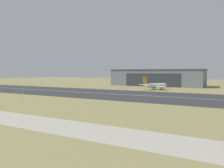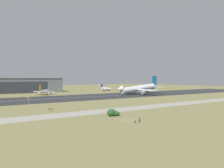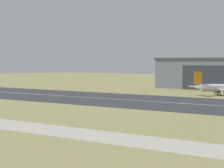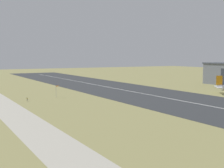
% 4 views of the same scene
% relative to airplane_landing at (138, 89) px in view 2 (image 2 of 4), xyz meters
% --- Properties ---
extents(ground_plane, '(743.73, 743.73, 0.00)m').
position_rel_airplane_landing_xyz_m(ground_plane, '(-90.18, -49.07, -5.59)').
color(ground_plane, olive).
extents(runway_strip, '(503.73, 54.94, 0.06)m').
position_rel_airplane_landing_xyz_m(runway_strip, '(-90.18, 0.57, -5.56)').
color(runway_strip, '#2B2D30').
rests_on(runway_strip, ground_plane).
extents(runway_centreline, '(453.36, 0.70, 0.01)m').
position_rel_airplane_landing_xyz_m(runway_centreline, '(-90.18, 0.57, -5.52)').
color(runway_centreline, silver).
rests_on(runway_centreline, runway_strip).
extents(taxiway_road, '(377.80, 12.35, 0.05)m').
position_rel_airplane_landing_xyz_m(taxiway_road, '(-90.18, -75.63, -5.56)').
color(taxiway_road, '#A8A393').
rests_on(taxiway_road, ground_plane).
extents(hangar_building, '(88.03, 33.00, 16.16)m').
position_rel_airplane_landing_xyz_m(hangar_building, '(-92.56, 93.09, 2.51)').
color(hangar_building, slate).
rests_on(hangar_building, ground_plane).
extents(airplane_landing, '(52.85, 49.54, 18.30)m').
position_rel_airplane_landing_xyz_m(airplane_landing, '(0.00, 0.00, 0.00)').
color(airplane_landing, white).
rests_on(airplane_landing, ground_plane).
extents(airplane_parked_west, '(16.69, 17.87, 8.88)m').
position_rel_airplane_landing_xyz_m(airplane_parked_west, '(2.55, 65.21, -2.61)').
color(airplane_parked_west, silver).
rests_on(airplane_parked_west, ground_plane).
extents(airplane_parked_centre, '(21.19, 22.38, 10.16)m').
position_rel_airplane_landing_xyz_m(airplane_parked_centre, '(-79.40, 45.28, -2.40)').
color(airplane_parked_centre, silver).
rests_on(airplane_parked_centre, ground_plane).
extents(shrub_clump, '(5.80, 3.96, 3.02)m').
position_rel_airplane_landing_xyz_m(shrub_clump, '(-89.19, -89.20, -4.37)').
color(shrub_clump, '#285628').
rests_on(shrub_clump, ground_plane).
extents(windsock_pole, '(1.67, 2.59, 6.13)m').
position_rel_airplane_landing_xyz_m(windsock_pole, '(-114.55, -46.30, -0.09)').
color(windsock_pole, '#B7B7BC').
rests_on(windsock_pole, ground_plane).
extents(runway_sign, '(1.73, 0.13, 1.66)m').
position_rel_airplane_landing_xyz_m(runway_sign, '(-107.78, -63.67, -4.34)').
color(runway_sign, '#4C4C51').
rests_on(runway_sign, ground_plane).
extents(spectator_left, '(0.40, 0.24, 1.84)m').
position_rel_airplane_landing_xyz_m(spectator_left, '(-90.65, -105.54, -4.62)').
color(spectator_left, '#282B38').
rests_on(spectator_left, ground_plane).
extents(spectator_right, '(0.40, 0.24, 1.71)m').
position_rel_airplane_landing_xyz_m(spectator_right, '(-88.37, -105.26, -4.70)').
color(spectator_right, '#282B38').
rests_on(spectator_right, ground_plane).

